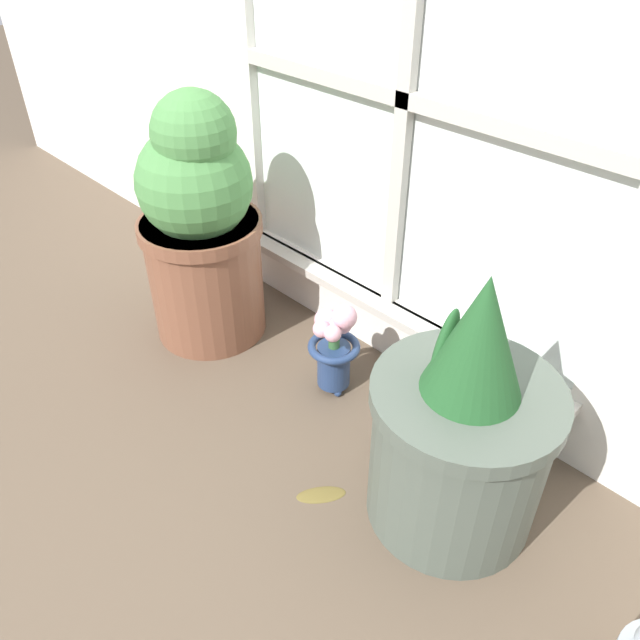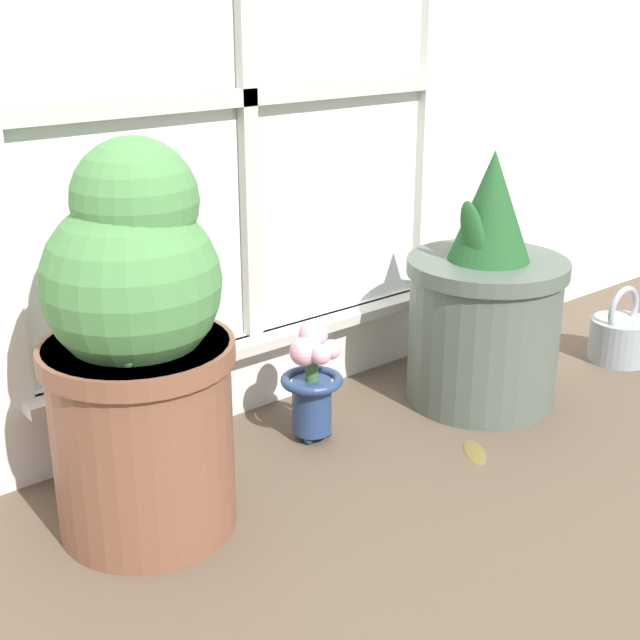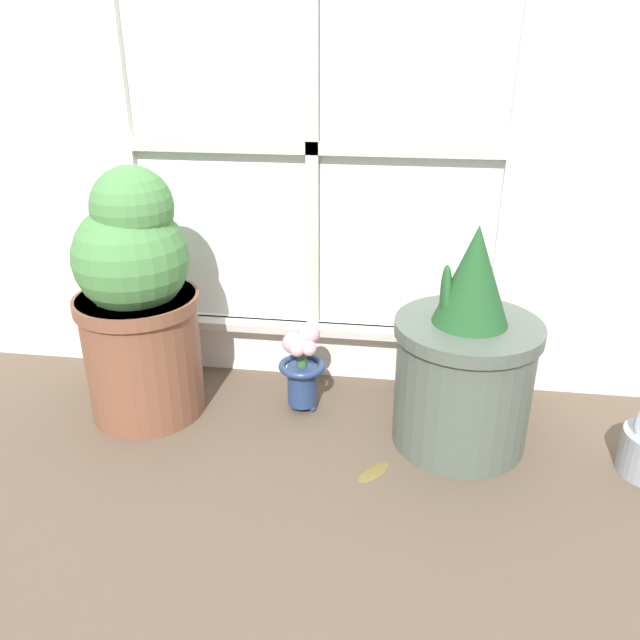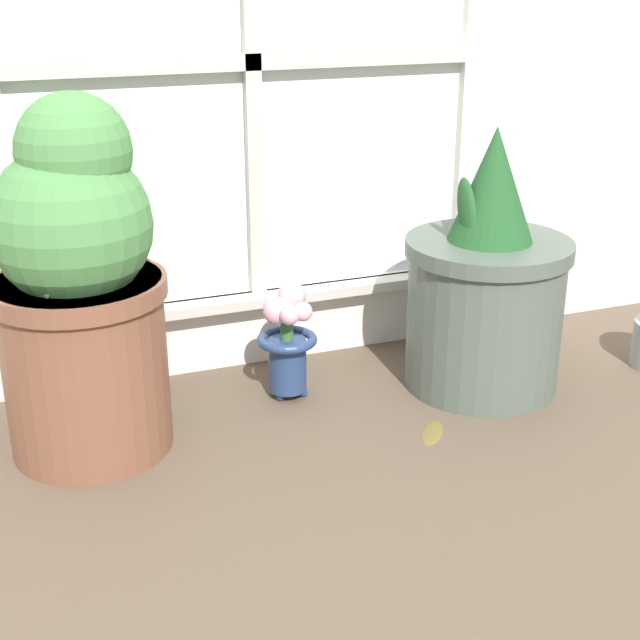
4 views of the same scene
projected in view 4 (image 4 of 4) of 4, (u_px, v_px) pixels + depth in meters
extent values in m
plane|color=brown|center=(343.00, 467.00, 1.71)|extent=(10.00, 10.00, 0.00)
cube|color=silver|center=(257.00, 323.00, 2.16)|extent=(1.04, 0.05, 0.18)
cube|color=white|center=(248.00, 61.00, 1.94)|extent=(1.04, 0.02, 1.05)
cube|color=#BCB7AD|center=(252.00, 62.00, 1.92)|extent=(0.04, 0.02, 1.05)
cube|color=#BCB7AD|center=(252.00, 62.00, 1.92)|extent=(1.04, 0.02, 0.04)
cube|color=#BCB7AD|center=(262.00, 299.00, 2.09)|extent=(1.10, 0.06, 0.02)
cylinder|color=brown|center=(86.00, 365.00, 1.73)|extent=(0.31, 0.31, 0.35)
cylinder|color=brown|center=(78.00, 288.00, 1.67)|extent=(0.33, 0.33, 0.04)
cylinder|color=#38281E|center=(77.00, 282.00, 1.67)|extent=(0.29, 0.29, 0.01)
sphere|color=#477F42|center=(71.00, 225.00, 1.62)|extent=(0.30, 0.30, 0.30)
sphere|color=#477F42|center=(74.00, 150.00, 1.58)|extent=(0.21, 0.21, 0.21)
ellipsoid|color=#477F42|center=(26.00, 243.00, 1.57)|extent=(0.10, 0.19, 0.22)
cylinder|color=#4C564C|center=(484.00, 314.00, 2.00)|extent=(0.35, 0.35, 0.34)
cylinder|color=#4C564C|center=(489.00, 248.00, 1.94)|extent=(0.37, 0.37, 0.03)
cylinder|color=#38281E|center=(489.00, 242.00, 1.93)|extent=(0.32, 0.32, 0.01)
cone|color=#1E4C23|center=(494.00, 184.00, 1.89)|extent=(0.18, 0.18, 0.25)
ellipsoid|color=#1E4C23|center=(468.00, 216.00, 1.88)|extent=(0.04, 0.11, 0.17)
sphere|color=navy|center=(285.00, 386.00, 2.02)|extent=(0.02, 0.02, 0.02)
sphere|color=navy|center=(280.00, 396.00, 1.97)|extent=(0.02, 0.02, 0.02)
sphere|color=navy|center=(303.00, 392.00, 1.99)|extent=(0.02, 0.02, 0.02)
cylinder|color=navy|center=(289.00, 364.00, 1.97)|extent=(0.08, 0.08, 0.12)
torus|color=navy|center=(289.00, 339.00, 1.95)|extent=(0.13, 0.13, 0.02)
cylinder|color=#386633|center=(289.00, 325.00, 1.94)|extent=(0.03, 0.03, 0.07)
sphere|color=#DB9EAD|center=(288.00, 311.00, 1.92)|extent=(0.05, 0.05, 0.05)
sphere|color=#DB9EAD|center=(292.00, 296.00, 1.93)|extent=(0.06, 0.06, 0.06)
sphere|color=#DB9EAD|center=(281.00, 311.00, 1.95)|extent=(0.05, 0.05, 0.05)
sphere|color=#DB9EAD|center=(277.00, 311.00, 1.91)|extent=(0.06, 0.06, 0.06)
sphere|color=#DB9EAD|center=(289.00, 315.00, 1.89)|extent=(0.04, 0.04, 0.04)
sphere|color=#DB9EAD|center=(303.00, 312.00, 1.90)|extent=(0.04, 0.04, 0.04)
ellipsoid|color=brown|center=(432.00, 431.00, 1.84)|extent=(0.10, 0.11, 0.01)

